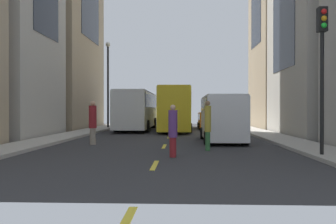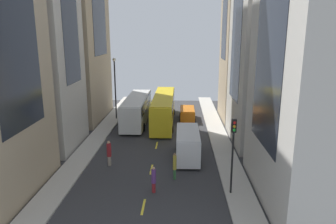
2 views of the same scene
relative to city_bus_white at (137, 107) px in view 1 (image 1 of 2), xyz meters
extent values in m
plane|color=#333335|center=(3.17, -5.50, -2.01)|extent=(39.49, 39.49, 0.00)
cube|color=#B2ADA3|center=(-3.53, -5.50, -1.93)|extent=(2.10, 44.00, 0.15)
cube|color=#B2ADA3|center=(9.86, -5.50, -1.93)|extent=(2.10, 44.00, 0.15)
cube|color=yellow|center=(3.17, -26.50, -2.00)|extent=(0.16, 2.00, 0.01)
cube|color=yellow|center=(3.17, -20.50, -2.00)|extent=(0.16, 2.00, 0.01)
cube|color=yellow|center=(3.17, -14.50, -2.00)|extent=(0.16, 2.00, 0.01)
cube|color=yellow|center=(3.17, -8.50, -2.00)|extent=(0.16, 2.00, 0.01)
cube|color=yellow|center=(3.17, -2.50, -2.00)|extent=(0.16, 2.00, 0.01)
cube|color=yellow|center=(3.17, 3.50, -2.00)|extent=(0.16, 2.00, 0.01)
cube|color=yellow|center=(3.17, 9.50, -2.00)|extent=(0.16, 2.00, 0.01)
cube|color=yellow|center=(3.17, 15.50, -2.00)|extent=(0.16, 2.00, 0.01)
cube|color=silver|center=(0.00, 0.00, -0.23)|extent=(2.55, 11.82, 3.00)
cube|color=black|center=(0.00, 0.00, 0.62)|extent=(2.60, 10.87, 1.20)
cube|color=beige|center=(0.00, 0.00, 1.31)|extent=(2.45, 11.35, 0.08)
cylinder|color=black|center=(-1.17, 3.66, -1.51)|extent=(0.46, 1.00, 1.00)
cylinder|color=black|center=(1.17, 3.66, -1.51)|extent=(0.46, 1.00, 1.00)
cylinder|color=black|center=(-1.17, -3.66, -1.51)|extent=(0.46, 1.00, 1.00)
cylinder|color=black|center=(1.17, -3.66, -1.51)|extent=(0.46, 1.00, 1.00)
cube|color=yellow|center=(3.44, 0.11, -0.15)|extent=(2.45, 13.83, 3.30)
cube|color=black|center=(3.44, 0.11, 0.71)|extent=(2.50, 12.72, 1.48)
cube|color=gold|center=(3.44, 0.11, 1.54)|extent=(2.35, 13.27, 0.08)
cylinder|color=black|center=(2.32, 4.40, -1.63)|extent=(0.44, 0.76, 0.76)
cylinder|color=black|center=(4.57, 4.40, -1.63)|extent=(0.44, 0.76, 0.76)
cylinder|color=black|center=(2.32, -4.17, -1.63)|extent=(0.44, 0.76, 0.76)
cylinder|color=black|center=(4.57, -4.17, -1.63)|extent=(0.44, 0.76, 0.76)
cube|color=white|center=(6.29, -11.75, -0.66)|extent=(2.05, 5.99, 2.30)
cube|color=black|center=(6.29, -11.75, 0.09)|extent=(2.09, 5.51, 0.69)
cube|color=silver|center=(6.29, -11.75, 0.53)|extent=(1.97, 5.75, 0.08)
cylinder|color=black|center=(5.34, -9.89, -1.65)|extent=(0.37, 0.72, 0.72)
cylinder|color=black|center=(7.23, -9.89, -1.65)|extent=(0.37, 0.72, 0.72)
cylinder|color=black|center=(5.34, -13.61, -1.65)|extent=(0.37, 0.72, 0.72)
cylinder|color=black|center=(7.23, -13.61, -1.65)|extent=(0.37, 0.72, 0.72)
cube|color=orange|center=(6.53, 1.81, -1.19)|extent=(1.87, 4.29, 1.30)
cube|color=black|center=(6.53, 1.81, -0.86)|extent=(1.90, 3.95, 0.55)
cube|color=#BE6115|center=(6.53, 1.81, -0.50)|extent=(1.79, 4.12, 0.08)
cylinder|color=black|center=(5.67, 3.14, -1.70)|extent=(0.34, 0.62, 0.62)
cylinder|color=black|center=(7.39, 3.14, -1.70)|extent=(0.34, 0.62, 0.62)
cylinder|color=black|center=(5.67, 0.48, -1.70)|extent=(0.34, 0.62, 0.62)
cylinder|color=black|center=(7.39, 0.48, -1.70)|extent=(0.34, 0.62, 0.62)
cylinder|color=maroon|center=(3.70, -18.48, -1.63)|extent=(0.26, 0.26, 0.75)
cylinder|color=#593372|center=(3.70, -18.48, -0.74)|extent=(0.34, 0.34, 1.04)
sphere|color=tan|center=(3.70, -18.48, -0.12)|extent=(0.20, 0.20, 0.20)
cylinder|color=#336B38|center=(5.17, -16.26, -1.59)|extent=(0.21, 0.21, 0.83)
cylinder|color=gold|center=(5.17, -16.26, -0.61)|extent=(0.28, 0.28, 1.15)
sphere|color=#8C6647|center=(5.17, -16.26, 0.08)|extent=(0.21, 0.21, 0.21)
cylinder|color=gray|center=(-0.56, -13.79, -1.58)|extent=(0.29, 0.29, 0.85)
cylinder|color=maroon|center=(-0.56, -13.79, -0.58)|extent=(0.39, 0.39, 1.16)
sphere|color=tan|center=(-0.56, -13.79, 0.13)|extent=(0.25, 0.25, 0.25)
cylinder|color=black|center=(9.21, -18.59, 0.41)|extent=(0.14, 0.14, 4.53)
cube|color=black|center=(9.21, -18.59, 3.12)|extent=(0.32, 0.32, 0.90)
sphere|color=red|center=(9.21, -18.76, 3.37)|extent=(0.20, 0.20, 0.20)
sphere|color=orange|center=(9.21, -18.76, 3.12)|extent=(0.20, 0.20, 0.20)
sphere|color=green|center=(9.21, -18.76, 2.87)|extent=(0.20, 0.20, 0.20)
cylinder|color=black|center=(-2.98, 1.54, 1.96)|extent=(0.18, 0.18, 7.64)
sphere|color=silver|center=(-2.98, 1.54, 5.96)|extent=(0.44, 0.44, 0.44)
camera|label=1|loc=(4.07, -32.06, -0.21)|focal=38.40mm
camera|label=2|loc=(5.55, -39.47, 9.19)|focal=34.07mm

